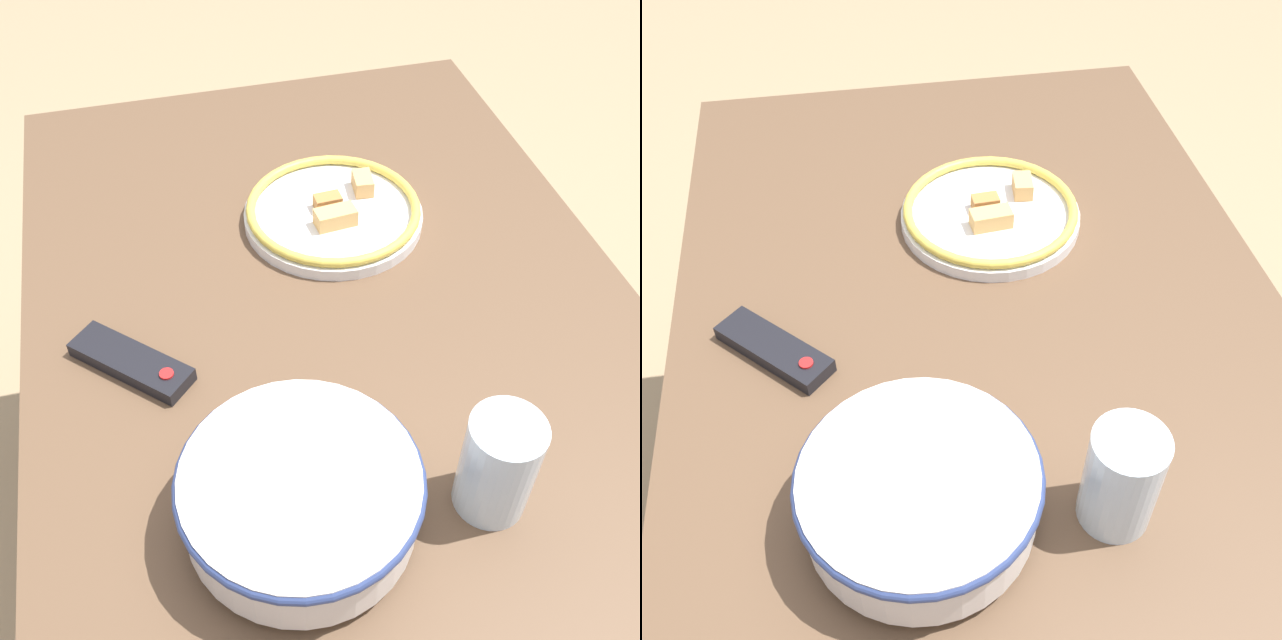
% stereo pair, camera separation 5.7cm
% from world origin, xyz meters
% --- Properties ---
extents(ground_plane, '(8.00, 8.00, 0.00)m').
position_xyz_m(ground_plane, '(0.00, 0.00, 0.00)').
color(ground_plane, '#9E8460').
extents(dining_table, '(1.41, 0.81, 0.73)m').
position_xyz_m(dining_table, '(0.00, 0.00, 0.65)').
color(dining_table, brown).
rests_on(dining_table, ground_plane).
extents(noodle_bowl, '(0.25, 0.25, 0.09)m').
position_xyz_m(noodle_bowl, '(-0.19, 0.12, 0.78)').
color(noodle_bowl, silver).
rests_on(noodle_bowl, dining_table).
extents(food_plate, '(0.27, 0.27, 0.04)m').
position_xyz_m(food_plate, '(0.28, -0.05, 0.75)').
color(food_plate, white).
rests_on(food_plate, dining_table).
extents(tv_remote, '(0.15, 0.15, 0.02)m').
position_xyz_m(tv_remote, '(0.06, 0.27, 0.74)').
color(tv_remote, black).
rests_on(tv_remote, dining_table).
extents(drinking_glass, '(0.08, 0.08, 0.13)m').
position_xyz_m(drinking_glass, '(-0.22, -0.08, 0.80)').
color(drinking_glass, silver).
rests_on(drinking_glass, dining_table).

